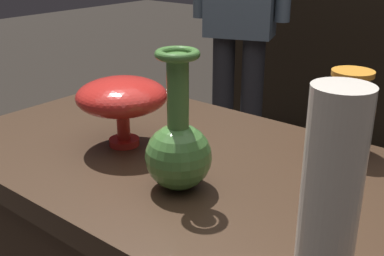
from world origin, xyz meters
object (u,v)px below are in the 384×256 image
(vase_tall_behind, at_px, (329,212))
(vase_right_accent, at_px, (349,108))
(vase_left_accent, at_px, (122,98))
(vase_centerpiece, at_px, (178,147))
(visitor_near_left, at_px, (241,4))

(vase_tall_behind, relative_size, vase_right_accent, 1.61)
(vase_tall_behind, distance_m, vase_left_accent, 0.61)
(vase_centerpiece, distance_m, vase_tall_behind, 0.38)
(vase_left_accent, relative_size, visitor_near_left, 0.12)
(vase_tall_behind, distance_m, vase_right_accent, 0.52)
(vase_centerpiece, relative_size, visitor_near_left, 0.16)
(vase_tall_behind, bearing_deg, vase_centerpiece, 159.39)
(vase_tall_behind, height_order, vase_left_accent, vase_tall_behind)
(vase_left_accent, height_order, visitor_near_left, visitor_near_left)
(vase_left_accent, distance_m, visitor_near_left, 1.37)
(visitor_near_left, bearing_deg, vase_tall_behind, 106.93)
(vase_tall_behind, xyz_separation_m, visitor_near_left, (-1.11, 1.46, 0.02))
(vase_left_accent, xyz_separation_m, vase_right_accent, (0.40, 0.29, -0.01))
(vase_centerpiece, relative_size, vase_tall_behind, 0.90)
(vase_left_accent, bearing_deg, vase_right_accent, 35.46)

